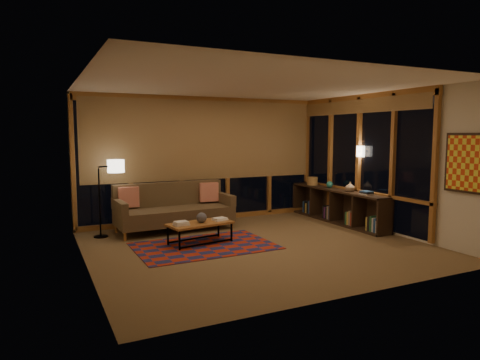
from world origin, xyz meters
name	(u,v)px	position (x,y,z in m)	size (l,w,h in m)	color
floor	(257,246)	(0.00, 0.00, 0.00)	(5.50, 5.00, 0.01)	olive
ceiling	(257,85)	(0.00, 0.00, 2.70)	(5.50, 5.00, 0.01)	#F4E6CE
walls	(257,167)	(0.00, 0.00, 1.35)	(5.51, 5.01, 2.70)	beige
window_wall_back	(205,159)	(0.00, 2.43, 1.35)	(5.30, 0.16, 2.60)	#96562F
window_wall_right	(358,161)	(2.68, 0.60, 1.35)	(0.16, 3.70, 2.60)	#96562F
wall_art	(466,163)	(2.71, -1.85, 1.45)	(0.06, 0.74, 0.94)	red
wall_sconce	(361,151)	(2.62, 0.45, 1.55)	(0.12, 0.18, 0.22)	white
sofa	(175,208)	(-0.91, 1.73, 0.46)	(2.24, 0.91, 0.92)	brown
pillow_left	(129,199)	(-1.76, 1.94, 0.65)	(0.39, 0.13, 0.39)	red
pillow_right	(209,194)	(-0.10, 1.95, 0.65)	(0.39, 0.13, 0.39)	red
area_rug	(204,246)	(-0.82, 0.36, 0.01)	(2.31, 1.54, 0.01)	#A92811
coffee_table	(200,233)	(-0.82, 0.56, 0.19)	(1.12, 0.51, 0.37)	#96562F
book_stack_a	(181,223)	(-1.19, 0.49, 0.40)	(0.21, 0.17, 0.06)	white
book_stack_b	(220,219)	(-0.44, 0.59, 0.40)	(0.24, 0.19, 0.05)	white
ceramic_pot	(202,217)	(-0.79, 0.55, 0.46)	(0.18, 0.18, 0.18)	#2E2E2F
floor_lamp	(100,199)	(-2.31, 1.82, 0.72)	(0.48, 0.31, 1.43)	black
bookshelf	(337,206)	(2.49, 1.00, 0.36)	(0.40, 2.87, 0.72)	#2D2218
basket	(312,181)	(2.47, 1.89, 0.81)	(0.24, 0.24, 0.18)	#AF7D44
teal_bowl	(330,185)	(2.49, 1.27, 0.79)	(0.15, 0.15, 0.15)	#227568
vase	(350,187)	(2.49, 0.59, 0.82)	(0.20, 0.20, 0.20)	tan
shelf_book_stack	(367,193)	(2.49, 0.10, 0.75)	(0.18, 0.25, 0.07)	white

